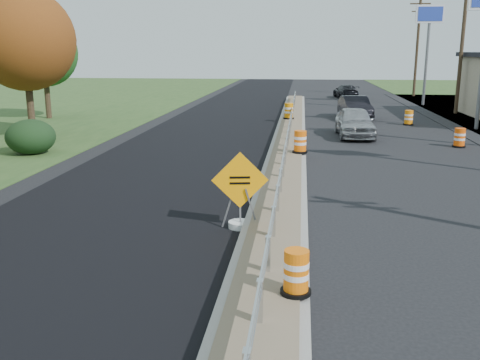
# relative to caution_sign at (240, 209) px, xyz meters

# --- Properties ---
(ground) EXTENTS (140.00, 140.00, 0.00)m
(ground) POSITION_rel_caution_sign_xyz_m (0.90, 2.86, -0.50)
(ground) COLOR black
(ground) RESTS_ON ground
(milled_overlay) EXTENTS (7.20, 120.00, 0.01)m
(milled_overlay) POSITION_rel_caution_sign_xyz_m (-3.50, 12.86, -0.49)
(milled_overlay) COLOR black
(milled_overlay) RESTS_ON ground
(median) EXTENTS (1.60, 55.00, 0.23)m
(median) POSITION_rel_caution_sign_xyz_m (0.90, 10.86, -0.39)
(median) COLOR gray
(median) RESTS_ON ground
(guardrail) EXTENTS (0.10, 46.15, 0.72)m
(guardrail) POSITION_rel_caution_sign_xyz_m (0.90, 11.86, 0.23)
(guardrail) COLOR silver
(guardrail) RESTS_ON median
(pylon_sign_north) EXTENTS (2.20, 0.30, 7.90)m
(pylon_sign_north) POSITION_rel_caution_sign_xyz_m (11.40, 32.86, 5.98)
(pylon_sign_north) COLOR slate
(pylon_sign_north) RESTS_ON ground
(utility_pole_nmid) EXTENTS (1.90, 0.26, 9.40)m
(utility_pole_nmid) POSITION_rel_caution_sign_xyz_m (12.40, 26.86, 4.44)
(utility_pole_nmid) COLOR #473523
(utility_pole_nmid) RESTS_ON ground
(utility_pole_north) EXTENTS (1.90, 0.26, 9.40)m
(utility_pole_north) POSITION_rel_caution_sign_xyz_m (12.40, 41.86, 4.44)
(utility_pole_north) COLOR #473523
(utility_pole_north) RESTS_ON ground
(hedge_north) EXTENTS (2.09, 2.09, 1.52)m
(hedge_north) POSITION_rel_caution_sign_xyz_m (-10.10, 8.86, 0.26)
(hedge_north) COLOR black
(hedge_north) RESTS_ON ground
(tree_near_red) EXTENTS (4.95, 4.95, 7.35)m
(tree_near_red) POSITION_rel_caution_sign_xyz_m (-12.10, 12.86, 4.37)
(tree_near_red) COLOR #473523
(tree_near_red) RESTS_ON ground
(tree_near_back) EXTENTS (4.29, 4.29, 6.37)m
(tree_near_back) POSITION_rel_caution_sign_xyz_m (-15.10, 20.86, 3.72)
(tree_near_back) COLOR #473523
(tree_near_back) RESTS_ON ground
(caution_sign) EXTENTS (1.41, 0.59, 1.95)m
(caution_sign) POSITION_rel_caution_sign_xyz_m (0.00, 0.00, 0.00)
(caution_sign) COLOR white
(caution_sign) RESTS_ON ground
(barrel_median_near) EXTENTS (0.55, 0.55, 0.80)m
(barrel_median_near) POSITION_rel_caution_sign_xyz_m (1.45, -4.09, 0.12)
(barrel_median_near) COLOR black
(barrel_median_near) RESTS_ON median
(barrel_median_mid) EXTENTS (0.63, 0.63, 0.93)m
(barrel_median_mid) POSITION_rel_caution_sign_xyz_m (1.45, 9.25, 0.18)
(barrel_median_mid) COLOR black
(barrel_median_mid) RESTS_ON median
(barrel_median_far) EXTENTS (0.66, 0.66, 0.97)m
(barrel_median_far) POSITION_rel_caution_sign_xyz_m (0.69, 20.62, 0.20)
(barrel_median_far) COLOR black
(barrel_median_far) RESTS_ON median
(barrel_shoulder_near) EXTENTS (0.60, 0.60, 0.88)m
(barrel_shoulder_near) POSITION_rel_caution_sign_xyz_m (8.79, 12.75, -0.07)
(barrel_shoulder_near) COLOR black
(barrel_shoulder_near) RESTS_ON ground
(barrel_shoulder_mid) EXTENTS (0.61, 0.61, 0.89)m
(barrel_shoulder_mid) POSITION_rel_caution_sign_xyz_m (7.90, 20.29, -0.07)
(barrel_shoulder_mid) COLOR black
(barrel_shoulder_mid) RESTS_ON ground
(car_silver) EXTENTS (1.95, 4.54, 1.53)m
(car_silver) POSITION_rel_caution_sign_xyz_m (4.24, 15.37, 0.27)
(car_silver) COLOR #A4A5A9
(car_silver) RESTS_ON ground
(car_dark_mid) EXTENTS (2.06, 4.63, 1.48)m
(car_dark_mid) POSITION_rel_caution_sign_xyz_m (4.96, 23.02, 0.24)
(car_dark_mid) COLOR black
(car_dark_mid) RESTS_ON ground
(car_dark_far) EXTENTS (2.33, 4.51, 1.25)m
(car_dark_far) POSITION_rel_caution_sign_xyz_m (5.60, 39.11, 0.13)
(car_dark_far) COLOR black
(car_dark_far) RESTS_ON ground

